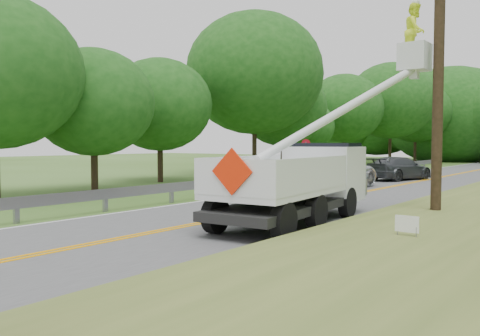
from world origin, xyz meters
The scene contains 9 objects.
ground centered at (0.00, 0.00, 0.00)m, with size 140.00×140.00×0.00m, color #365A19.
road centered at (0.00, 14.00, 0.01)m, with size 7.20×96.00×0.03m.
guardrail centered at (-4.02, 14.91, 0.55)m, with size 0.18×48.00×0.77m.
treeline_left centered at (-10.57, 29.52, 5.87)m, with size 10.78×54.07×11.28m.
bucket_truck centered at (2.14, 6.91, 1.49)m, with size 4.08×6.96×6.42m.
suv_silver centered at (-2.24, 16.14, 0.84)m, with size 2.71×5.88×1.63m, color silver.
suv_darkgrey centered at (-1.35, 23.36, 0.72)m, with size 1.97×4.85×1.41m, color #3D4044.
stop_sign_permanent centered at (-4.20, 17.11, 1.64)m, with size 0.51×0.19×2.48m.
yard_sign centered at (5.72, 4.47, 0.52)m, with size 0.50×0.04×0.73m.
Camera 1 is at (9.26, -5.77, 2.28)m, focal length 36.31 mm.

